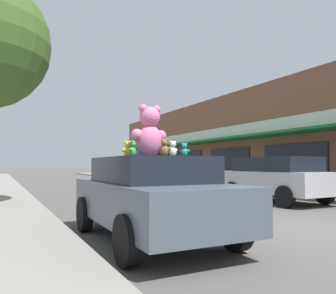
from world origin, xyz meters
name	(u,v)px	position (x,y,z in m)	size (l,w,h in m)	color
ground_plane	(312,231)	(0.00, 0.00, 0.00)	(260.00, 260.00, 0.00)	#514F4C
plush_art_car	(150,195)	(-3.27, 0.77, 0.80)	(2.04, 4.17, 1.48)	#4C5660
teddy_bear_giant	(150,132)	(-3.29, 0.78, 1.94)	(0.70, 0.43, 0.96)	pink
teddy_bear_brown	(165,148)	(-3.28, 0.19, 1.62)	(0.20, 0.21, 0.30)	olive
teddy_bear_yellow	(128,149)	(-3.62, 1.00, 1.62)	(0.23, 0.15, 0.30)	yellow
teddy_bear_green	(133,149)	(-3.67, 0.63, 1.61)	(0.19, 0.19, 0.28)	green
teddy_bear_white	(173,149)	(-3.06, 0.31, 1.61)	(0.21, 0.13, 0.28)	white
teddy_bear_teal	(184,150)	(-2.81, 0.33, 1.60)	(0.16, 0.18, 0.26)	teal
teddy_bear_blue	(144,149)	(-3.02, 1.65, 1.66)	(0.27, 0.25, 0.38)	blue
teddy_bear_black	(162,152)	(-2.80, 1.27, 1.60)	(0.18, 0.15, 0.25)	black
parked_car_far_center	(276,177)	(3.20, 4.08, 0.89)	(2.07, 4.10, 1.62)	#B7B7BC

